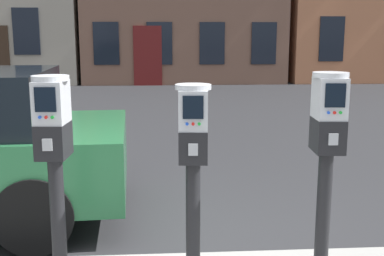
{
  "coord_description": "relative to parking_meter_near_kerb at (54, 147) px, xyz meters",
  "views": [
    {
      "loc": [
        0.12,
        -3.13,
        1.73
      ],
      "look_at": [
        0.32,
        -0.21,
        1.17
      ],
      "focal_mm": 44.9,
      "sensor_mm": 36.0,
      "label": 1
    }
  ],
  "objects": [
    {
      "name": "parking_meter_end_of_row",
      "position": [
        1.66,
        0.0,
        0.01
      ],
      "size": [
        0.23,
        0.26,
        1.38
      ],
      "rotation": [
        0.0,
        0.0,
        -1.64
      ],
      "color": "black",
      "rests_on": "sidewalk_slab"
    },
    {
      "name": "parking_meter_twin_adjacent",
      "position": [
        0.83,
        -0.0,
        -0.04
      ],
      "size": [
        0.23,
        0.26,
        1.31
      ],
      "rotation": [
        0.0,
        0.0,
        -1.64
      ],
      "color": "black",
      "rests_on": "sidewalk_slab"
    },
    {
      "name": "parking_meter_near_kerb",
      "position": [
        0.0,
        0.0,
        0.0
      ],
      "size": [
        0.23,
        0.26,
        1.37
      ],
      "rotation": [
        0.0,
        0.0,
        -1.64
      ],
      "color": "black",
      "rests_on": "sidewalk_slab"
    }
  ]
}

